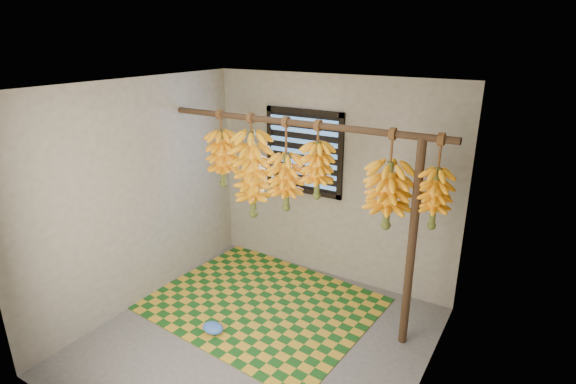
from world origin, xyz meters
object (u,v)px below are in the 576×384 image
Objects in this scene: woven_mat at (261,303)px; banana_bunch_f at (435,198)px; support_post at (412,247)px; banana_bunch_b at (253,175)px; plastic_bag at (213,328)px; banana_bunch_d at (317,170)px; banana_bunch_e at (388,195)px; banana_bunch_c at (286,182)px; banana_bunch_a at (223,158)px.

woven_mat is 2.25m from banana_bunch_f.
banana_bunch_b is at bearing -180.00° from support_post.
banana_bunch_f reaches higher than plastic_bag.
woven_mat is 1.67m from banana_bunch_d.
support_post is 2.63× the size of banana_bunch_d.
banana_bunch_d is at bearing -180.00° from banana_bunch_e.
support_post is 8.62× the size of plastic_bag.
woven_mat is at bearing -139.34° from banana_bunch_c.
woven_mat is (-1.52, -0.18, -0.99)m from support_post.
banana_bunch_f is (0.40, 0.00, 0.05)m from banana_bunch_e.
banana_bunch_f is at bearing 6.17° from woven_mat.
banana_bunch_c reaches higher than support_post.
banana_bunch_e is at bearing 31.61° from plastic_bag.
banana_bunch_e is (1.06, 0.00, 0.05)m from banana_bunch_c.
banana_bunch_c is 1.04× the size of banana_bunch_e.
banana_bunch_a is 1.16m from banana_bunch_d.
support_post is at bearing 0.00° from banana_bunch_a.
banana_bunch_c is at bearing 180.00° from support_post.
banana_bunch_c is at bearing 40.66° from woven_mat.
banana_bunch_a is 0.91× the size of banana_bunch_e.
banana_bunch_d is (0.76, 0.00, 0.17)m from banana_bunch_b.
banana_bunch_b is 1.16× the size of banana_bunch_c.
support_post is 2.10× the size of banana_bunch_c.
banana_bunch_b is 0.42m from banana_bunch_c.
banana_bunch_b and banana_bunch_e have the same top height.
banana_bunch_a is at bearing 119.45° from plastic_bag.
banana_bunch_f is at bearing 0.00° from banana_bunch_a.
plastic_bag is 1.62m from banana_bunch_c.
banana_bunch_b is 1.21× the size of banana_bunch_e.
banana_bunch_c is at bearing 0.00° from banana_bunch_a.
banana_bunch_c is (0.42, 0.00, -0.01)m from banana_bunch_b.
banana_bunch_d is 0.92× the size of banana_bunch_f.
banana_bunch_c is (-1.31, 0.00, 0.39)m from support_post.
plastic_bag is at bearing -60.55° from banana_bunch_a.
banana_bunch_b is 1.88m from banana_bunch_f.
banana_bunch_f is (1.67, 0.18, 1.49)m from woven_mat.
banana_bunch_e reaches higher than support_post.
banana_bunch_a is at bearing 180.00° from banana_bunch_b.
banana_bunch_d is at bearing -0.00° from banana_bunch_a.
woven_mat is 1.93m from banana_bunch_e.
banana_bunch_b is at bearing 180.00° from banana_bunch_d.
banana_bunch_e reaches higher than woven_mat.
banana_bunch_e is 1.11× the size of banana_bunch_f.
woven_mat is at bearing -173.83° from banana_bunch_f.
banana_bunch_a is (-2.12, 0.00, 0.52)m from support_post.
banana_bunch_a is (-0.48, 0.85, 1.47)m from plastic_bag.
woven_mat is at bearing -16.79° from banana_bunch_a.
banana_bunch_c reaches higher than woven_mat.
banana_bunch_e is at bearing 180.00° from support_post.
woven_mat is at bearing -173.22° from support_post.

